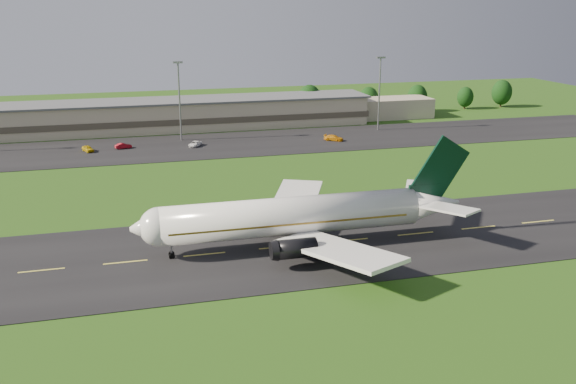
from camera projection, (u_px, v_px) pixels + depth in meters
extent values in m
plane|color=#264D13|center=(204.00, 255.00, 91.74)|extent=(360.00, 360.00, 0.00)
cube|color=black|center=(204.00, 255.00, 91.73)|extent=(220.00, 30.00, 0.10)
cube|color=black|center=(164.00, 148.00, 158.38)|extent=(260.00, 30.00, 0.10)
cylinder|color=white|center=(291.00, 216.00, 93.56)|extent=(38.04, 5.87, 5.60)
sphere|color=white|center=(159.00, 227.00, 88.98)|extent=(5.60, 5.60, 5.60)
cone|color=white|center=(144.00, 228.00, 88.50)|extent=(4.04, 5.40, 5.38)
cone|color=white|center=(432.00, 204.00, 98.97)|extent=(9.04, 5.55, 5.49)
cube|color=olive|center=(288.00, 218.00, 93.54)|extent=(35.04, 5.89, 0.28)
cube|color=black|center=(155.00, 224.00, 88.68)|extent=(2.02, 3.01, 0.65)
cube|color=white|center=(338.00, 250.00, 84.63)|extent=(14.01, 20.19, 2.20)
cube|color=white|center=(295.00, 202.00, 105.03)|extent=(14.21, 20.17, 2.20)
cube|color=white|center=(448.00, 208.00, 94.08)|extent=(7.48, 9.39, 0.91)
cube|color=white|center=(418.00, 190.00, 103.35)|extent=(7.56, 9.38, 0.91)
cube|color=black|center=(424.00, 194.00, 98.10)|extent=(5.00, 0.59, 3.00)
cube|color=black|center=(440.00, 169.00, 97.64)|extent=(9.44, 0.52, 10.55)
cylinder|color=black|center=(296.00, 249.00, 86.32)|extent=(5.62, 2.74, 2.70)
cylinder|color=black|center=(269.00, 212.00, 101.16)|extent=(5.62, 2.74, 2.70)
cube|color=#BAAB8E|center=(157.00, 116.00, 179.46)|extent=(120.00, 15.00, 8.00)
cube|color=#4C4438|center=(157.00, 119.00, 179.69)|extent=(121.00, 15.40, 1.60)
cube|color=#595B60|center=(156.00, 101.00, 178.28)|extent=(122.00, 16.00, 0.50)
cube|color=#BAAB8E|center=(386.00, 108.00, 198.91)|extent=(28.00, 11.00, 6.00)
cylinder|color=gray|center=(180.00, 102.00, 164.17)|extent=(0.44, 0.44, 20.00)
cube|color=gray|center=(178.00, 62.00, 161.28)|extent=(2.40, 1.20, 0.50)
cylinder|color=gray|center=(379.00, 94.00, 177.77)|extent=(0.44, 0.44, 20.00)
cube|color=gray|center=(381.00, 57.00, 174.88)|extent=(2.40, 1.20, 0.50)
cylinder|color=black|center=(35.00, 125.00, 180.74)|extent=(0.56, 0.56, 2.44)
ellipsoid|color=black|center=(33.00, 115.00, 179.89)|extent=(5.68, 5.68, 7.10)
cylinder|color=black|center=(309.00, 112.00, 200.13)|extent=(0.56, 0.56, 3.18)
ellipsoid|color=black|center=(309.00, 100.00, 199.01)|extent=(7.42, 7.42, 9.27)
cylinder|color=black|center=(368.00, 109.00, 206.28)|extent=(0.56, 0.56, 2.71)
ellipsoid|color=black|center=(369.00, 99.00, 205.33)|extent=(6.33, 6.33, 7.92)
cylinder|color=black|center=(417.00, 107.00, 210.11)|extent=(0.56, 0.56, 2.77)
ellipsoid|color=black|center=(417.00, 97.00, 209.14)|extent=(6.47, 6.47, 8.08)
cylinder|color=black|center=(465.00, 105.00, 215.73)|extent=(0.56, 0.56, 2.32)
ellipsoid|color=black|center=(465.00, 97.00, 214.92)|extent=(5.41, 5.41, 6.76)
cylinder|color=black|center=(501.00, 103.00, 219.49)|extent=(0.56, 0.56, 2.90)
ellipsoid|color=black|center=(502.00, 92.00, 218.48)|extent=(6.77, 6.77, 8.46)
imported|color=#C09E0B|center=(88.00, 149.00, 154.07)|extent=(3.25, 4.63, 1.46)
imported|color=maroon|center=(123.00, 146.00, 157.27)|extent=(4.24, 2.32, 1.32)
imported|color=white|center=(195.00, 144.00, 159.73)|extent=(4.20, 4.94, 1.26)
imported|color=orange|center=(334.00, 138.00, 166.11)|extent=(5.29, 4.66, 1.47)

